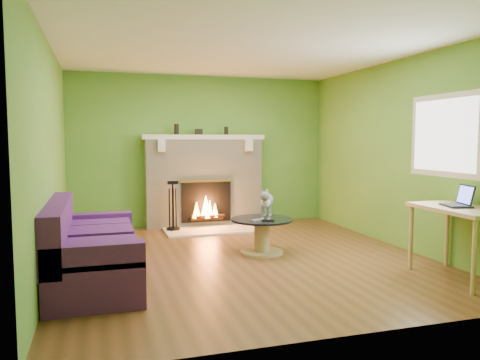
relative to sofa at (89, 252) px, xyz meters
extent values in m
plane|color=brown|center=(1.86, 0.54, -0.34)|extent=(5.00, 5.00, 0.00)
plane|color=white|center=(1.86, 0.54, 2.26)|extent=(5.00, 5.00, 0.00)
plane|color=#4E882C|center=(1.86, 3.04, 0.96)|extent=(5.00, 0.00, 5.00)
plane|color=#4E882C|center=(1.86, -1.96, 0.96)|extent=(5.00, 0.00, 5.00)
plane|color=#4E882C|center=(-0.39, 0.54, 0.96)|extent=(0.00, 5.00, 5.00)
plane|color=#4E882C|center=(4.11, 0.54, 0.96)|extent=(0.00, 5.00, 5.00)
plane|color=silver|center=(4.10, -0.36, 1.21)|extent=(0.00, 1.20, 1.20)
plane|color=white|center=(4.09, -0.36, 1.21)|extent=(0.00, 1.06, 1.06)
cube|color=beige|center=(1.86, 2.86, 0.41)|extent=(2.00, 0.35, 1.50)
cube|color=black|center=(1.86, 2.67, 0.10)|extent=(0.85, 0.03, 0.68)
cube|color=gold|center=(1.86, 2.66, 0.46)|extent=(0.91, 0.02, 0.04)
cylinder|color=black|center=(1.86, 2.64, -0.18)|extent=(0.55, 0.07, 0.07)
cube|color=silver|center=(1.86, 2.83, 1.20)|extent=(2.10, 0.28, 0.08)
cube|color=silver|center=(1.11, 2.65, 1.06)|extent=(0.12, 0.10, 0.20)
cube|color=silver|center=(2.61, 2.65, 1.06)|extent=(0.12, 0.10, 0.20)
cube|color=beige|center=(1.86, 2.34, -0.32)|extent=(1.50, 0.75, 0.03)
cube|color=silver|center=(1.86, 2.83, 1.20)|extent=(2.10, 0.28, 0.08)
cube|color=#481759|center=(0.06, -0.01, -0.12)|extent=(0.87, 1.93, 0.44)
cube|color=#481759|center=(-0.29, -0.01, 0.26)|extent=(0.20, 1.93, 0.54)
cube|color=#481759|center=(0.06, -0.87, 0.16)|extent=(0.87, 0.20, 0.22)
cube|color=#481759|center=(0.06, 0.86, 0.16)|extent=(0.87, 0.20, 0.22)
cube|color=#481759|center=(0.11, -0.55, 0.16)|extent=(0.69, 0.51, 0.12)
cube|color=#481759|center=(0.11, 0.09, 0.16)|extent=(0.69, 0.51, 0.12)
cube|color=#481759|center=(0.11, 0.64, 0.16)|extent=(0.69, 0.51, 0.12)
cylinder|color=tan|center=(2.16, 0.70, -0.32)|extent=(0.57, 0.57, 0.03)
cylinder|color=tan|center=(2.16, 0.70, -0.11)|extent=(0.20, 0.20, 0.40)
cylinder|color=black|center=(2.16, 0.70, 0.11)|extent=(0.81, 0.81, 0.03)
cube|color=tan|center=(3.81, -1.00, 0.43)|extent=(0.61, 1.06, 0.04)
cylinder|color=tan|center=(3.55, -1.47, 0.03)|extent=(0.05, 0.05, 0.74)
cylinder|color=tan|center=(3.55, -0.52, 0.03)|extent=(0.05, 0.05, 0.74)
cylinder|color=tan|center=(4.06, -0.52, 0.03)|extent=(0.05, 0.05, 0.74)
cube|color=gray|center=(2.06, 0.58, 0.13)|extent=(0.18, 0.09, 0.02)
cube|color=black|center=(2.18, 0.52, 0.13)|extent=(0.16, 0.10, 0.02)
cylinder|color=black|center=(1.39, 2.86, 1.33)|extent=(0.08, 0.08, 0.18)
cylinder|color=black|center=(2.26, 2.86, 1.31)|extent=(0.07, 0.07, 0.14)
cube|color=black|center=(1.78, 2.86, 1.29)|extent=(0.12, 0.08, 0.10)
camera|label=1|loc=(0.12, -5.04, 1.17)|focal=35.00mm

